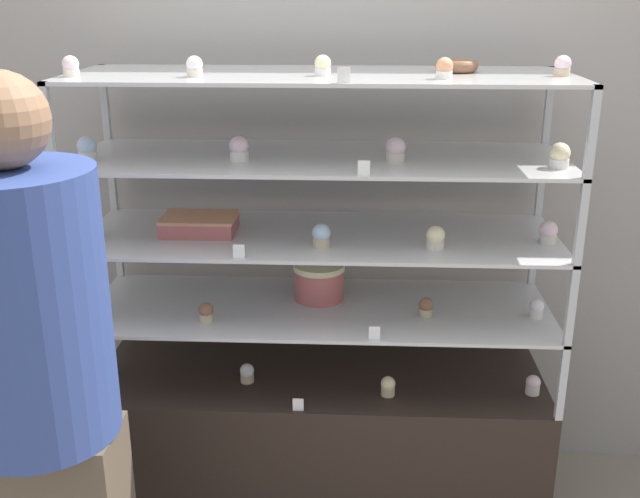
# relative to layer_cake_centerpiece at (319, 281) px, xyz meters

# --- Properties ---
(back_wall) EXTENTS (8.00, 0.05, 2.60)m
(back_wall) POSITION_rel_layer_cake_centerpiece_xyz_m (0.01, 0.34, 0.40)
(back_wall) COLOR gray
(back_wall) RESTS_ON ground_plane
(display_base) EXTENTS (1.59, 0.54, 0.56)m
(display_base) POSITION_rel_layer_cake_centerpiece_xyz_m (0.01, -0.07, -0.61)
(display_base) COLOR black
(display_base) RESTS_ON ground_plane
(display_riser_lower) EXTENTS (1.59, 0.54, 0.27)m
(display_riser_lower) POSITION_rel_layer_cake_centerpiece_xyz_m (0.01, -0.07, -0.08)
(display_riser_lower) COLOR #B7B7BC
(display_riser_lower) RESTS_ON display_base
(display_riser_middle) EXTENTS (1.59, 0.54, 0.27)m
(display_riser_middle) POSITION_rel_layer_cake_centerpiece_xyz_m (0.01, -0.07, 0.19)
(display_riser_middle) COLOR #B7B7BC
(display_riser_middle) RESTS_ON display_riser_lower
(display_riser_upper) EXTENTS (1.59, 0.54, 0.27)m
(display_riser_upper) POSITION_rel_layer_cake_centerpiece_xyz_m (0.01, -0.07, 0.45)
(display_riser_upper) COLOR #B7B7BC
(display_riser_upper) RESTS_ON display_riser_middle
(display_riser_top) EXTENTS (1.59, 0.54, 0.27)m
(display_riser_top) POSITION_rel_layer_cake_centerpiece_xyz_m (0.01, -0.07, 0.72)
(display_riser_top) COLOR #B7B7BC
(display_riser_top) RESTS_ON display_riser_upper
(layer_cake_centerpiece) EXTENTS (0.18, 0.18, 0.13)m
(layer_cake_centerpiece) POSITION_rel_layer_cake_centerpiece_xyz_m (0.00, 0.00, 0.00)
(layer_cake_centerpiece) COLOR #C66660
(layer_cake_centerpiece) RESTS_ON display_riser_lower
(sheet_cake_frosted) EXTENTS (0.25, 0.18, 0.06)m
(sheet_cake_frosted) POSITION_rel_layer_cake_centerpiece_xyz_m (-0.40, -0.07, 0.23)
(sheet_cake_frosted) COLOR #C66660
(sheet_cake_frosted) RESTS_ON display_riser_middle
(cupcake_0) EXTENTS (0.05, 0.05, 0.07)m
(cupcake_0) POSITION_rel_layer_cake_centerpiece_xyz_m (-0.75, -0.12, -0.30)
(cupcake_0) COLOR white
(cupcake_0) RESTS_ON display_base
(cupcake_1) EXTENTS (0.05, 0.05, 0.07)m
(cupcake_1) POSITION_rel_layer_cake_centerpiece_xyz_m (-0.25, -0.14, -0.30)
(cupcake_1) COLOR #CCB28C
(cupcake_1) RESTS_ON display_base
(cupcake_2) EXTENTS (0.05, 0.05, 0.07)m
(cupcake_2) POSITION_rel_layer_cake_centerpiece_xyz_m (0.25, -0.21, -0.30)
(cupcake_2) COLOR #CCB28C
(cupcake_2) RESTS_ON display_base
(cupcake_3) EXTENTS (0.05, 0.05, 0.07)m
(cupcake_3) POSITION_rel_layer_cake_centerpiece_xyz_m (0.74, -0.17, -0.30)
(cupcake_3) COLOR beige
(cupcake_3) RESTS_ON display_base
(price_tag_0) EXTENTS (0.04, 0.00, 0.04)m
(price_tag_0) POSITION_rel_layer_cake_centerpiece_xyz_m (-0.05, -0.32, -0.31)
(price_tag_0) COLOR white
(price_tag_0) RESTS_ON display_base
(cupcake_4) EXTENTS (0.05, 0.05, 0.07)m
(cupcake_4) POSITION_rel_layer_cake_centerpiece_xyz_m (-0.74, -0.20, -0.03)
(cupcake_4) COLOR white
(cupcake_4) RESTS_ON display_riser_lower
(cupcake_5) EXTENTS (0.05, 0.05, 0.07)m
(cupcake_5) POSITION_rel_layer_cake_centerpiece_xyz_m (-0.37, -0.21, -0.03)
(cupcake_5) COLOR #CCB28C
(cupcake_5) RESTS_ON display_riser_lower
(cupcake_6) EXTENTS (0.05, 0.05, 0.07)m
(cupcake_6) POSITION_rel_layer_cake_centerpiece_xyz_m (0.37, -0.14, -0.03)
(cupcake_6) COLOR #CCB28C
(cupcake_6) RESTS_ON display_riser_lower
(cupcake_7) EXTENTS (0.05, 0.05, 0.07)m
(cupcake_7) POSITION_rel_layer_cake_centerpiece_xyz_m (0.74, -0.13, -0.03)
(cupcake_7) COLOR white
(cupcake_7) RESTS_ON display_riser_lower
(price_tag_1) EXTENTS (0.04, 0.00, 0.04)m
(price_tag_1) POSITION_rel_layer_cake_centerpiece_xyz_m (0.19, -0.32, -0.04)
(price_tag_1) COLOR white
(price_tag_1) RESTS_ON display_riser_lower
(cupcake_8) EXTENTS (0.06, 0.06, 0.08)m
(cupcake_8) POSITION_rel_layer_cake_centerpiece_xyz_m (-0.74, -0.15, 0.24)
(cupcake_8) COLOR #CCB28C
(cupcake_8) RESTS_ON display_riser_middle
(cupcake_9) EXTENTS (0.06, 0.06, 0.08)m
(cupcake_9) POSITION_rel_layer_cake_centerpiece_xyz_m (0.02, -0.20, 0.24)
(cupcake_9) COLOR #CCB28C
(cupcake_9) RESTS_ON display_riser_middle
(cupcake_10) EXTENTS (0.06, 0.06, 0.08)m
(cupcake_10) POSITION_rel_layer_cake_centerpiece_xyz_m (0.38, -0.21, 0.24)
(cupcake_10) COLOR beige
(cupcake_10) RESTS_ON display_riser_middle
(cupcake_11) EXTENTS (0.06, 0.06, 0.08)m
(cupcake_11) POSITION_rel_layer_cake_centerpiece_xyz_m (0.75, -0.13, 0.24)
(cupcake_11) COLOR beige
(cupcake_11) RESTS_ON display_riser_middle
(price_tag_2) EXTENTS (0.04, 0.00, 0.04)m
(price_tag_2) POSITION_rel_layer_cake_centerpiece_xyz_m (-0.23, -0.32, 0.22)
(price_tag_2) COLOR white
(price_tag_2) RESTS_ON display_riser_middle
(cupcake_12) EXTENTS (0.06, 0.06, 0.08)m
(cupcake_12) POSITION_rel_layer_cake_centerpiece_xyz_m (-0.73, -0.16, 0.50)
(cupcake_12) COLOR beige
(cupcake_12) RESTS_ON display_riser_upper
(cupcake_13) EXTENTS (0.06, 0.06, 0.08)m
(cupcake_13) POSITION_rel_layer_cake_centerpiece_xyz_m (-0.25, -0.14, 0.50)
(cupcake_13) COLOR white
(cupcake_13) RESTS_ON display_riser_upper
(cupcake_14) EXTENTS (0.06, 0.06, 0.08)m
(cupcake_14) POSITION_rel_layer_cake_centerpiece_xyz_m (0.25, -0.13, 0.50)
(cupcake_14) COLOR beige
(cupcake_14) RESTS_ON display_riser_upper
(cupcake_15) EXTENTS (0.06, 0.06, 0.08)m
(cupcake_15) POSITION_rel_layer_cake_centerpiece_xyz_m (0.74, -0.20, 0.50)
(cupcake_15) COLOR white
(cupcake_15) RESTS_ON display_riser_upper
(price_tag_3) EXTENTS (0.04, 0.00, 0.04)m
(price_tag_3) POSITION_rel_layer_cake_centerpiece_xyz_m (0.15, -0.32, 0.49)
(price_tag_3) COLOR white
(price_tag_3) RESTS_ON display_riser_upper
(cupcake_16) EXTENTS (0.05, 0.05, 0.06)m
(cupcake_16) POSITION_rel_layer_cake_centerpiece_xyz_m (-0.74, -0.20, 0.76)
(cupcake_16) COLOR beige
(cupcake_16) RESTS_ON display_riser_top
(cupcake_17) EXTENTS (0.05, 0.05, 0.06)m
(cupcake_17) POSITION_rel_layer_cake_centerpiece_xyz_m (-0.37, -0.19, 0.76)
(cupcake_17) COLOR beige
(cupcake_17) RESTS_ON display_riser_top
(cupcake_18) EXTENTS (0.05, 0.05, 0.06)m
(cupcake_18) POSITION_rel_layer_cake_centerpiece_xyz_m (0.02, -0.14, 0.76)
(cupcake_18) COLOR white
(cupcake_18) RESTS_ON display_riser_top
(cupcake_19) EXTENTS (0.05, 0.05, 0.06)m
(cupcake_19) POSITION_rel_layer_cake_centerpiece_xyz_m (0.38, -0.21, 0.76)
(cupcake_19) COLOR white
(cupcake_19) RESTS_ON display_riser_top
(cupcake_20) EXTENTS (0.05, 0.05, 0.06)m
(cupcake_20) POSITION_rel_layer_cake_centerpiece_xyz_m (0.75, -0.12, 0.76)
(cupcake_20) COLOR #CCB28C
(cupcake_20) RESTS_ON display_riser_top
(price_tag_4) EXTENTS (0.04, 0.00, 0.04)m
(price_tag_4) POSITION_rel_layer_cake_centerpiece_xyz_m (0.09, -0.32, 0.75)
(price_tag_4) COLOR white
(price_tag_4) RESTS_ON display_riser_top
(donut_glazed) EXTENTS (0.14, 0.14, 0.04)m
(donut_glazed) POSITION_rel_layer_cake_centerpiece_xyz_m (0.44, -0.01, 0.75)
(donut_glazed) COLOR brown
(donut_glazed) RESTS_ON display_riser_top
(customer_figure) EXTENTS (0.40, 0.40, 1.71)m
(customer_figure) POSITION_rel_layer_cake_centerpiece_xyz_m (-0.68, -0.83, 0.02)
(customer_figure) COLOR brown
(customer_figure) RESTS_ON ground_plane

